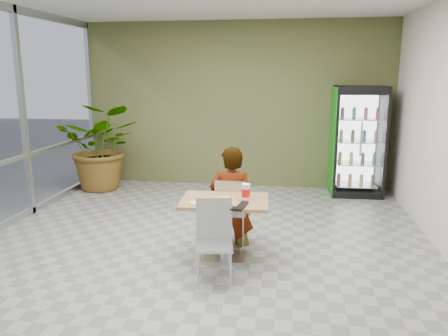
{
  "coord_description": "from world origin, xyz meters",
  "views": [
    {
      "loc": [
        1.1,
        -5.01,
        2.22
      ],
      "look_at": [
        0.24,
        0.5,
        1.0
      ],
      "focal_mm": 35.0,
      "sensor_mm": 36.0,
      "label": 1
    }
  ],
  "objects": [
    {
      "name": "dining_table",
      "position": [
        0.34,
        -0.1,
        0.54
      ],
      "size": [
        1.07,
        0.77,
        0.75
      ],
      "rotation": [
        0.0,
        0.0,
        0.05
      ],
      "color": "#BC7850",
      "rests_on": "ground"
    },
    {
      "name": "cafeteria_tray",
      "position": [
        0.39,
        -0.34,
        0.76
      ],
      "size": [
        0.5,
        0.39,
        0.03
      ],
      "primitive_type": "cube",
      "rotation": [
        0.0,
        0.0,
        -0.15
      ],
      "color": "black",
      "rests_on": "dining_table"
    },
    {
      "name": "seated_woman",
      "position": [
        0.36,
        0.41,
        0.5
      ],
      "size": [
        0.6,
        0.39,
        1.61
      ],
      "primitive_type": "imported",
      "rotation": [
        0.0,
        0.0,
        3.12
      ],
      "color": "black",
      "rests_on": "ground"
    },
    {
      "name": "pizza_plate",
      "position": [
        0.35,
        -0.11,
        0.77
      ],
      "size": [
        0.29,
        0.3,
        0.03
      ],
      "color": "silver",
      "rests_on": "dining_table"
    },
    {
      "name": "soda_cup",
      "position": [
        0.59,
        -0.05,
        0.84
      ],
      "size": [
        0.11,
        0.11,
        0.19
      ],
      "color": "silver",
      "rests_on": "dining_table"
    },
    {
      "name": "napkin_stack",
      "position": [
        0.05,
        -0.32,
        0.76
      ],
      "size": [
        0.17,
        0.17,
        0.02
      ],
      "primitive_type": "cube",
      "rotation": [
        0.0,
        0.0,
        0.35
      ],
      "color": "silver",
      "rests_on": "dining_table"
    },
    {
      "name": "potted_plant",
      "position": [
        -2.49,
        2.81,
        0.83
      ],
      "size": [
        1.69,
        1.52,
        1.67
      ],
      "primitive_type": "imported",
      "rotation": [
        0.0,
        0.0,
        0.16
      ],
      "color": "#336829",
      "rests_on": "ground"
    },
    {
      "name": "chair_far",
      "position": [
        0.36,
        0.37,
        0.52
      ],
      "size": [
        0.4,
        0.4,
        0.89
      ],
      "rotation": [
        0.0,
        0.0,
        3.12
      ],
      "color": "#AAADAF",
      "rests_on": "ground"
    },
    {
      "name": "ground",
      "position": [
        0.0,
        0.0,
        0.0
      ],
      "size": [
        7.0,
        7.0,
        0.0
      ],
      "primitive_type": "plane",
      "color": "gray",
      "rests_on": "ground"
    },
    {
      "name": "room_envelope",
      "position": [
        0.0,
        0.0,
        1.6
      ],
      "size": [
        6.0,
        7.0,
        3.2
      ],
      "primitive_type": null,
      "color": "silver",
      "rests_on": "ground"
    },
    {
      "name": "beverage_fridge",
      "position": [
        2.3,
        3.14,
        1.0
      ],
      "size": [
        0.93,
        0.73,
        1.99
      ],
      "rotation": [
        0.0,
        0.0,
        0.04
      ],
      "color": "black",
      "rests_on": "ground"
    },
    {
      "name": "chair_near",
      "position": [
        0.31,
        -0.63,
        0.52
      ],
      "size": [
        0.46,
        0.46,
        0.89
      ],
      "rotation": [
        0.0,
        0.0,
        0.17
      ],
      "color": "#AAADAF",
      "rests_on": "ground"
    }
  ]
}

